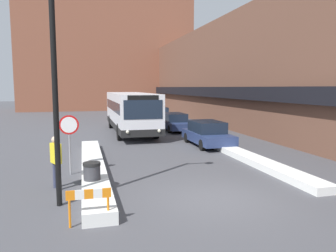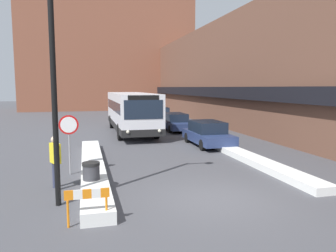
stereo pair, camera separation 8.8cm
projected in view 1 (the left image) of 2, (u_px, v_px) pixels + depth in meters
The scene contains 14 objects.
ground_plane at pixel (217, 199), 10.14m from camera, with size 160.00×160.00×0.00m, color #47474C.
building_row_right at pixel (215, 76), 35.16m from camera, with size 5.50×60.00×9.36m.
building_backdrop_far at pixel (107, 49), 51.28m from camera, with size 26.00×8.00×18.96m.
snow_bank_left at pixel (93, 167), 13.56m from camera, with size 0.90×11.37×0.36m.
snow_bank_right at pixel (242, 155), 16.15m from camera, with size 0.90×11.89×0.29m.
city_bus at pixel (130, 111), 24.80m from camera, with size 2.72×11.02×3.03m.
parked_car_front at pixel (207, 133), 19.47m from camera, with size 1.89×4.41×1.45m.
parked_car_middle at pixel (174, 122), 26.42m from camera, with size 1.79×4.87×1.38m.
parked_car_back at pixel (158, 115), 32.09m from camera, with size 1.85×4.49×1.53m.
stop_sign at pixel (69, 132), 12.81m from camera, with size 0.76×0.08×2.38m.
street_lamp at pixel (63, 49), 9.15m from camera, with size 1.46×0.36×7.43m.
pedestrian at pixel (56, 157), 11.06m from camera, with size 0.41×0.55×1.82m.
trash_bin at pixel (92, 176), 11.01m from camera, with size 0.59×0.59×0.95m.
construction_barricade at pixel (89, 200), 8.12m from camera, with size 1.10×0.06×0.94m.
Camera 1 is at (-3.94, -9.10, 3.45)m, focal length 35.00 mm.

